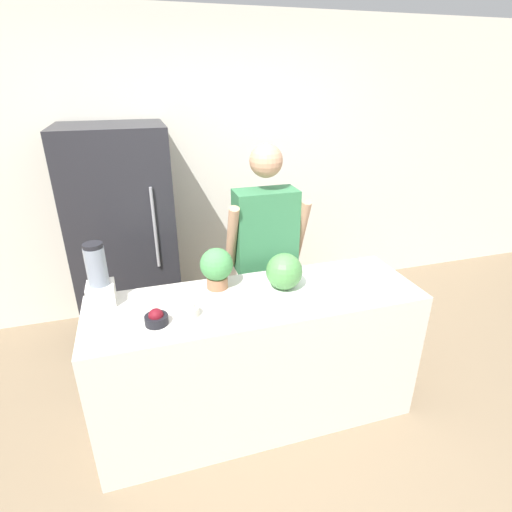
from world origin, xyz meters
name	(u,v)px	position (x,y,z in m)	size (l,w,h in m)	color
ground_plane	(272,449)	(0.00, 0.00, 0.00)	(14.00, 14.00, 0.00)	#7F6B51
wall_back	(204,171)	(0.00, 1.95, 1.30)	(8.00, 0.06, 2.60)	silver
counter_island	(257,358)	(0.00, 0.31, 0.45)	(1.97, 0.62, 0.90)	beige
refrigerator	(125,238)	(-0.75, 1.58, 0.88)	(0.79, 0.68, 1.77)	#232328
person	(265,260)	(0.22, 0.85, 0.87)	(0.57, 0.27, 1.69)	gray
cutting_board	(281,288)	(0.17, 0.36, 0.91)	(0.43, 0.23, 0.01)	white
watermelon	(284,271)	(0.18, 0.35, 1.02)	(0.22, 0.22, 0.22)	#4C8C47
bowl_cherries	(156,318)	(-0.59, 0.20, 0.94)	(0.12, 0.12, 0.09)	black
bowl_cream	(188,310)	(-0.42, 0.23, 0.94)	(0.12, 0.12, 0.09)	beige
blender	(99,279)	(-0.87, 0.51, 1.06)	(0.15, 0.15, 0.37)	silver
potted_plant	(217,267)	(-0.20, 0.49, 1.04)	(0.20, 0.20, 0.26)	#996647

